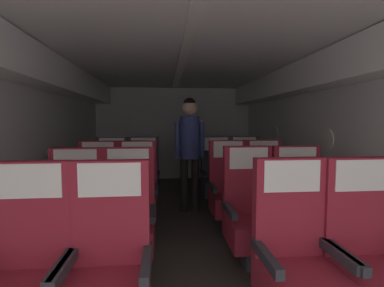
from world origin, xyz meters
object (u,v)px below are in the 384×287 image
Objects in this scene: seat_d_left_window at (112,180)px; seat_b_left_aisle at (128,220)px; seat_a_right_aisle at (369,261)px; seat_d_right_aisle at (246,177)px; seat_c_right_aisle at (266,191)px; flight_attendant at (190,142)px; seat_b_right_aisle at (301,214)px; seat_c_left_window at (97,196)px; seat_c_left_aisle at (137,194)px; seat_d_left_aisle at (143,179)px; seat_c_right_window at (229,192)px; seat_a_right_window at (297,263)px; seat_a_left_window at (25,276)px; seat_b_left_window at (74,222)px; seat_b_right_window at (251,215)px; seat_d_right_window at (217,178)px; seat_a_left_aisle at (109,273)px.

seat_b_left_aisle is at bearing -75.51° from seat_d_left_window.
seat_a_right_aisle is 1.00× the size of seat_d_right_aisle.
flight_attendant reaches higher than seat_c_right_aisle.
flight_attendant is (-0.88, -0.14, 0.57)m from seat_d_right_aisle.
seat_c_left_window is at bearing 156.58° from seat_b_right_aisle.
seat_b_right_aisle is 2.21m from seat_c_left_window.
seat_d_left_window is at bearing 117.78° from seat_c_left_aisle.
seat_c_left_aisle is (-0.00, 0.89, 0.00)m from seat_b_left_aisle.
seat_b_right_aisle is 1.00× the size of seat_c_left_aisle.
seat_b_left_aisle is 1.80m from seat_d_left_window.
seat_d_left_aisle is (-1.56, 2.65, 0.00)m from seat_a_right_aisle.
seat_c_left_window is at bearing 180.00° from seat_c_right_window.
seat_b_left_aisle is (-1.11, 0.87, 0.00)m from seat_a_right_window.
seat_b_right_aisle is (2.03, 0.86, 0.00)m from seat_a_left_window.
seat_b_left_window is (0.00, 0.86, 0.00)m from seat_a_left_window.
seat_a_right_aisle and seat_c_right_window have the same top height.
seat_b_right_window and seat_d_left_aisle have the same top height.
seat_b_left_aisle is 1.41m from seat_c_right_window.
seat_d_left_window and seat_d_right_aisle have the same top height.
seat_d_left_aisle is at bearing 112.78° from seat_a_right_window.
seat_a_right_aisle is at bearing -90.13° from seat_b_right_aisle.
seat_b_left_aisle is 1.00× the size of seat_c_right_aisle.
seat_c_left_window is 1.56m from seat_c_right_window.
seat_d_right_aisle is at bearing 89.79° from seat_c_right_aisle.
seat_a_left_window is 1.00× the size of seat_d_left_aisle.
seat_d_right_aisle is at bearing 90.11° from seat_b_right_aisle.
seat_a_left_window is 3.32m from seat_d_right_aisle.
seat_b_right_aisle is at bearing -48.52° from seat_d_left_aisle.
seat_d_right_window is at bearing 104.49° from seat_b_right_aisle.
seat_a_left_aisle is at bearing -90.02° from seat_c_left_aisle.
seat_b_left_aisle is 2.07m from seat_d_right_window.
seat_a_left_window is at bearing -131.95° from seat_c_right_window.
seat_a_right_window is 2.67m from seat_d_right_aisle.
seat_b_left_aisle is at bearing -101.20° from flight_attendant.
flight_attendant is at bearing 109.31° from seat_a_right_aisle.
seat_b_left_window is at bearing -156.12° from seat_c_right_aisle.
seat_d_right_window is (-0.45, 1.75, 0.00)m from seat_b_right_aisle.
seat_b_right_window is 0.86m from seat_c_right_window.
seat_b_left_window is at bearing -179.20° from seat_b_right_window.
seat_b_left_aisle is 2.36m from seat_d_right_aisle.
seat_c_left_window is at bearing 90.03° from seat_a_left_window.
seat_a_left_aisle is 1.00× the size of seat_d_left_window.
seat_b_left_aisle is at bearing 150.37° from seat_a_right_aisle.
seat_a_left_aisle is 1.80m from seat_c_left_window.
seat_b_right_aisle and seat_d_left_aisle have the same top height.
seat_d_left_window is (-2.02, 2.64, 0.00)m from seat_a_right_aisle.
seat_d_left_aisle is at bearing 140.97° from seat_c_right_window.
seat_a_left_window is 3.05m from seat_d_right_window.
seat_a_right_aisle and seat_d_left_window have the same top height.
seat_b_left_aisle is at bearing 141.99° from seat_a_right_window.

